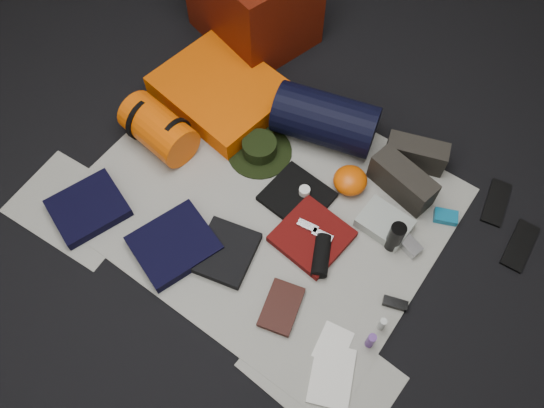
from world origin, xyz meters
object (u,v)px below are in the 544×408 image
Objects in this scene: sleeping_pad at (222,90)px; compact_camera at (410,246)px; water_bottle at (395,237)px; paperback_book at (281,307)px; navy_duffel at (325,119)px; stuff_sack at (159,129)px.

compact_camera is (1.22, -0.19, -0.04)m from sleeping_pad.
paperback_book is (-0.23, -0.53, -0.07)m from water_bottle.
sleeping_pad reaches higher than compact_camera.
sleeping_pad is 5.90× the size of compact_camera.
navy_duffel reaches higher than compact_camera.
paperback_book is at bearing -113.78° from water_bottle.
stuff_sack is 1.23m from water_bottle.
paperback_book is at bearing -100.63° from compact_camera.
water_bottle is at bearing -44.76° from navy_duffel.
navy_duffel is (0.63, 0.51, 0.02)m from stuff_sack.
compact_camera is 0.48× the size of paperback_book.
stuff_sack is at bearing -99.38° from sleeping_pad.
paperback_book is (0.98, -0.35, -0.09)m from stuff_sack.
navy_duffel reaches higher than stuff_sack.
stuff_sack is 0.81m from navy_duffel.
compact_camera is at bearing -8.88° from sleeping_pad.
water_bottle reaches higher than sleeping_pad.
navy_duffel is (0.57, 0.11, 0.07)m from sleeping_pad.
paperback_book is (0.35, -0.86, -0.11)m from navy_duffel.
stuff_sack is 2.09× the size of water_bottle.
water_bottle is at bearing -11.11° from sleeping_pad.
navy_duffel reaches higher than water_bottle.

